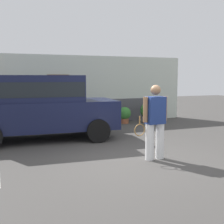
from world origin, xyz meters
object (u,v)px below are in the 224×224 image
object	(u,v)px
tennis_player_man	(155,121)
potted_plant_secondary	(148,112)
potted_plant_by_porch	(125,114)
parked_suv	(39,104)

from	to	relation	value
tennis_player_man	potted_plant_secondary	distance (m)	5.89
tennis_player_man	potted_plant_by_porch	xyz separation A→B (m)	(1.61, 5.39, -0.54)
potted_plant_by_porch	tennis_player_man	bearing A→B (deg)	-106.61
parked_suv	potted_plant_by_porch	xyz separation A→B (m)	(3.88, 2.07, -0.75)
parked_suv	potted_plant_secondary	distance (m)	5.32
parked_suv	potted_plant_by_porch	world-z (taller)	parked_suv
parked_suv	potted_plant_by_porch	distance (m)	4.46
potted_plant_secondary	potted_plant_by_porch	bearing A→B (deg)	171.95
parked_suv	tennis_player_man	xyz separation A→B (m)	(2.27, -3.32, -0.21)
parked_suv	potted_plant_by_porch	size ratio (longest dim) A/B	6.61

